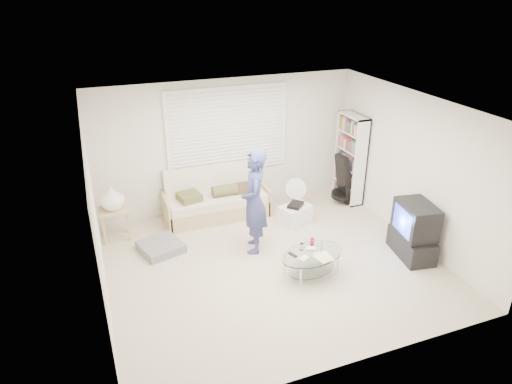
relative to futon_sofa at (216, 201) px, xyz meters
name	(u,v)px	position (x,y,z in m)	size (l,w,h in m)	color
ground	(272,263)	(0.37, -1.87, -0.31)	(5.00, 5.00, 0.00)	tan
room_shell	(262,157)	(0.37, -1.39, 1.32)	(5.02, 4.52, 2.51)	silver
window_blinds	(228,130)	(0.37, 0.33, 1.24)	(2.32, 0.08, 1.62)	silver
futon_sofa	(216,201)	(0.00, 0.00, 0.00)	(1.94, 0.78, 0.95)	tan
grey_floor_pillow	(161,247)	(-1.21, -0.87, -0.24)	(0.63, 0.63, 0.14)	slate
side_table	(112,200)	(-1.85, -0.20, 0.42)	(0.50, 0.40, 0.99)	tan
bookshelf	(350,159)	(2.70, -0.25, 0.57)	(0.28, 0.74, 1.76)	white
guitar_case	(343,183)	(2.49, -0.38, 0.13)	(0.36, 0.37, 1.00)	black
floor_fan	(295,192)	(1.48, -0.32, 0.08)	(0.42, 0.27, 0.67)	white
storage_bin	(295,214)	(1.28, -0.78, -0.13)	(0.65, 0.55, 0.39)	white
tv_unit	(414,231)	(2.57, -2.45, 0.14)	(0.59, 0.91, 0.92)	black
coffee_table	(312,258)	(0.80, -2.37, -0.01)	(1.12, 0.82, 0.50)	silver
standing_person	(254,202)	(0.26, -1.36, 0.56)	(0.64, 0.42, 1.74)	navy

